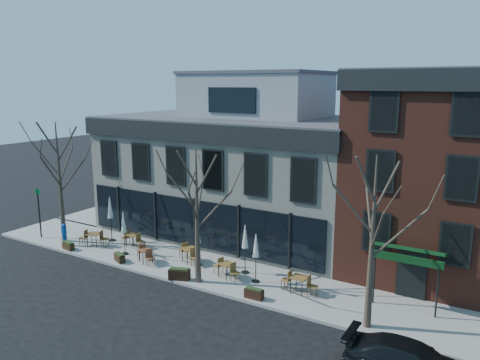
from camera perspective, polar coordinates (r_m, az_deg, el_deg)
The scene contains 25 objects.
ground at distance 30.06m, azimuth -5.36°, elevation -8.68°, with size 120.00×120.00×0.00m, color black.
sidewalk_front at distance 26.66m, azimuth -2.41°, elevation -11.21°, with size 33.50×4.70×0.15m, color gray.
sidewalk_side at distance 41.41m, azimuth -13.04°, elevation -3.10°, with size 4.50×12.00×0.15m, color gray.
corner_building at distance 32.85m, azimuth -0.18°, elevation 1.68°, with size 18.39×10.39×11.10m.
red_brick_building at distance 28.27m, azimuth 22.76°, elevation 0.99°, with size 8.20×11.78×11.18m.
tree_corner at distance 32.49m, azimuth -21.11°, elevation -0.08°, with size 3.93×3.98×7.92m.
tree_mid at distance 24.19m, azimuth -5.24°, elevation -4.32°, with size 3.50×3.55×7.04m.
tree_right at distance 20.36m, azimuth 15.83°, elevation -7.17°, with size 3.72×3.77×7.48m.
sign_pole at distance 34.38m, azimuth -23.31°, elevation -3.36°, with size 0.50×0.10×3.40m.
call_box at distance 32.40m, azimuth -20.64°, elevation -6.14°, with size 0.29×0.29×1.48m.
cafe_set_0 at distance 31.74m, azimuth -17.39°, elevation -6.77°, with size 2.00×1.18×1.03m.
cafe_set_1 at distance 30.97m, azimuth -12.92°, elevation -7.04°, with size 1.87×0.79×0.98m.
cafe_set_2 at distance 28.23m, azimuth -11.43°, elevation -8.88°, with size 1.81×1.15×0.94m.
cafe_set_3 at distance 27.87m, azimuth -6.20°, elevation -8.88°, with size 1.98×1.27×1.03m.
cafe_set_4 at distance 25.64m, azimuth -1.64°, elevation -10.75°, with size 1.92×0.98×0.98m.
cafe_set_5 at distance 24.11m, azimuth 7.22°, elevation -12.31°, with size 1.96×0.81×1.03m.
umbrella_0 at distance 31.99m, azimuth -15.55°, elevation -3.54°, with size 0.48×0.48×3.01m.
umbrella_1 at distance 29.36m, azimuth -14.01°, elevation -5.30°, with size 0.43×0.43×2.67m.
umbrella_2 at distance 26.97m, azimuth -5.16°, elevation -6.75°, with size 0.40×0.40×2.53m.
umbrella_3 at distance 25.72m, azimuth 0.63°, elevation -7.23°, with size 0.44×0.44×2.77m.
umbrella_4 at distance 24.62m, azimuth 1.95°, elevation -8.31°, with size 0.43×0.43×2.66m.
planter_0 at distance 31.70m, azimuth -20.20°, elevation -7.52°, with size 0.94×0.48×0.50m.
planter_1 at distance 28.76m, azimuth -14.47°, elevation -9.13°, with size 0.97×0.69×0.50m.
planter_2 at distance 25.68m, azimuth -7.41°, elevation -11.28°, with size 1.21×0.81×0.63m.
planter_3 at distance 23.46m, azimuth 1.72°, elevation -13.64°, with size 0.95×0.40×0.53m.
Camera 1 is at (16.82, -22.61, 10.47)m, focal length 35.00 mm.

